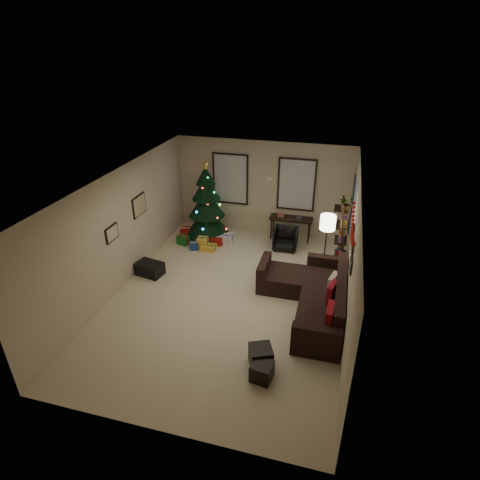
% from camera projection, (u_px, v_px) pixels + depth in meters
% --- Properties ---
extents(floor, '(7.00, 7.00, 0.00)m').
position_uv_depth(floor, '(229.00, 297.00, 8.81)').
color(floor, beige).
rests_on(floor, ground).
extents(ceiling, '(7.00, 7.00, 0.00)m').
position_uv_depth(ceiling, '(227.00, 182.00, 7.56)').
color(ceiling, white).
rests_on(ceiling, floor).
extents(wall_back, '(5.00, 0.00, 5.00)m').
position_uv_depth(wall_back, '(263.00, 188.00, 11.19)').
color(wall_back, '#C2B293').
rests_on(wall_back, floor).
extents(wall_front, '(5.00, 0.00, 5.00)m').
position_uv_depth(wall_front, '(153.00, 364.00, 5.18)').
color(wall_front, '#C2B293').
rests_on(wall_front, floor).
extents(wall_left, '(0.00, 7.00, 7.00)m').
position_uv_depth(wall_left, '(121.00, 230.00, 8.76)').
color(wall_left, '#C2B293').
rests_on(wall_left, floor).
extents(wall_right, '(0.00, 7.00, 7.00)m').
position_uv_depth(wall_right, '(352.00, 259.00, 7.61)').
color(wall_right, '#C2B293').
rests_on(wall_right, floor).
extents(window_back_left, '(1.05, 0.06, 1.50)m').
position_uv_depth(window_back_left, '(230.00, 179.00, 11.29)').
color(window_back_left, '#728CB2').
rests_on(window_back_left, wall_back).
extents(window_back_right, '(1.05, 0.06, 1.50)m').
position_uv_depth(window_back_right, '(296.00, 185.00, 10.85)').
color(window_back_right, '#728CB2').
rests_on(window_back_right, wall_back).
extents(window_right_wall, '(0.06, 0.90, 1.30)m').
position_uv_depth(window_right_wall, '(353.00, 204.00, 9.74)').
color(window_right_wall, '#728CB2').
rests_on(window_right_wall, wall_right).
extents(christmas_tree, '(1.23, 1.23, 2.29)m').
position_uv_depth(christmas_tree, '(207.00, 206.00, 11.03)').
color(christmas_tree, black).
rests_on(christmas_tree, floor).
extents(presents, '(1.50, 1.01, 0.30)m').
position_uv_depth(presents, '(205.00, 240.00, 11.00)').
color(presents, maroon).
rests_on(presents, floor).
extents(sofa, '(1.92, 2.79, 0.88)m').
position_uv_depth(sofa, '(313.00, 296.00, 8.36)').
color(sofa, black).
rests_on(sofa, floor).
extents(pillow_red_a, '(0.15, 0.47, 0.47)m').
position_uv_depth(pillow_red_a, '(329.00, 317.00, 7.16)').
color(pillow_red_a, maroon).
rests_on(pillow_red_a, sofa).
extents(pillow_red_b, '(0.21, 0.42, 0.41)m').
position_uv_depth(pillow_red_b, '(332.00, 292.00, 7.86)').
color(pillow_red_b, maroon).
rests_on(pillow_red_b, sofa).
extents(pillow_cream, '(0.21, 0.42, 0.40)m').
position_uv_depth(pillow_cream, '(333.00, 284.00, 8.15)').
color(pillow_cream, '#BDB599').
rests_on(pillow_cream, sofa).
extents(ottoman_near, '(0.51, 0.51, 0.37)m').
position_uv_depth(ottoman_near, '(261.00, 356.00, 6.92)').
color(ottoman_near, black).
rests_on(ottoman_near, floor).
extents(ottoman_far, '(0.39, 0.39, 0.33)m').
position_uv_depth(ottoman_far, '(262.00, 371.00, 6.64)').
color(ottoman_far, black).
rests_on(ottoman_far, floor).
extents(desk, '(1.20, 0.43, 0.65)m').
position_uv_depth(desk, '(291.00, 220.00, 11.10)').
color(desk, black).
rests_on(desk, floor).
extents(desk_chair, '(0.60, 0.57, 0.60)m').
position_uv_depth(desk_chair, '(285.00, 239.00, 10.68)').
color(desk_chair, black).
rests_on(desk_chair, floor).
extents(bookshelf, '(0.30, 0.54, 1.82)m').
position_uv_depth(bookshelf, '(342.00, 236.00, 9.56)').
color(bookshelf, black).
rests_on(bookshelf, floor).
extents(potted_plant, '(0.56, 0.55, 0.47)m').
position_uv_depth(potted_plant, '(346.00, 201.00, 9.09)').
color(potted_plant, '#4C4C4C').
rests_on(potted_plant, bookshelf).
extents(floor_lamp, '(0.35, 0.35, 1.65)m').
position_uv_depth(floor_lamp, '(327.00, 227.00, 8.85)').
color(floor_lamp, black).
rests_on(floor_lamp, floor).
extents(art_map, '(0.04, 0.60, 0.50)m').
position_uv_depth(art_map, '(139.00, 205.00, 9.41)').
color(art_map, black).
rests_on(art_map, wall_left).
extents(art_abstract, '(0.04, 0.45, 0.35)m').
position_uv_depth(art_abstract, '(112.00, 233.00, 8.39)').
color(art_abstract, black).
rests_on(art_abstract, wall_left).
extents(gallery, '(0.03, 1.25, 0.54)m').
position_uv_depth(gallery, '(352.00, 251.00, 7.45)').
color(gallery, black).
rests_on(gallery, wall_right).
extents(garland, '(0.08, 1.90, 0.30)m').
position_uv_depth(garland, '(353.00, 226.00, 7.50)').
color(garland, '#A5140C').
rests_on(garland, wall_right).
extents(stocking_left, '(0.20, 0.05, 0.36)m').
position_uv_depth(stocking_left, '(258.00, 183.00, 11.19)').
color(stocking_left, '#990F0C').
rests_on(stocking_left, wall_back).
extents(stocking_right, '(0.20, 0.05, 0.36)m').
position_uv_depth(stocking_right, '(270.00, 183.00, 11.09)').
color(stocking_right, '#990F0C').
rests_on(stocking_right, wall_back).
extents(storage_bin, '(0.70, 0.53, 0.32)m').
position_uv_depth(storage_bin, '(150.00, 269.00, 9.58)').
color(storage_bin, black).
rests_on(storage_bin, floor).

